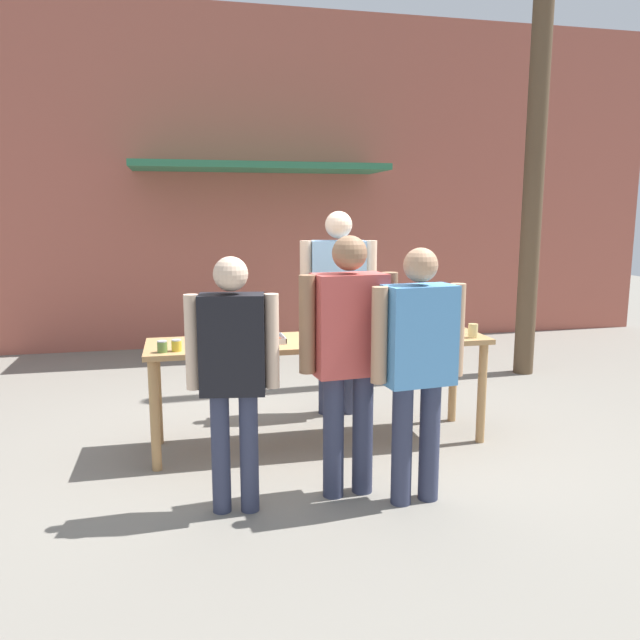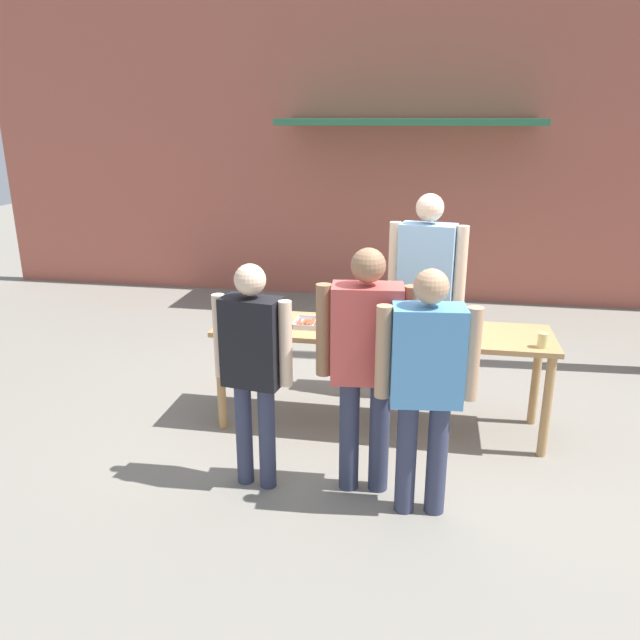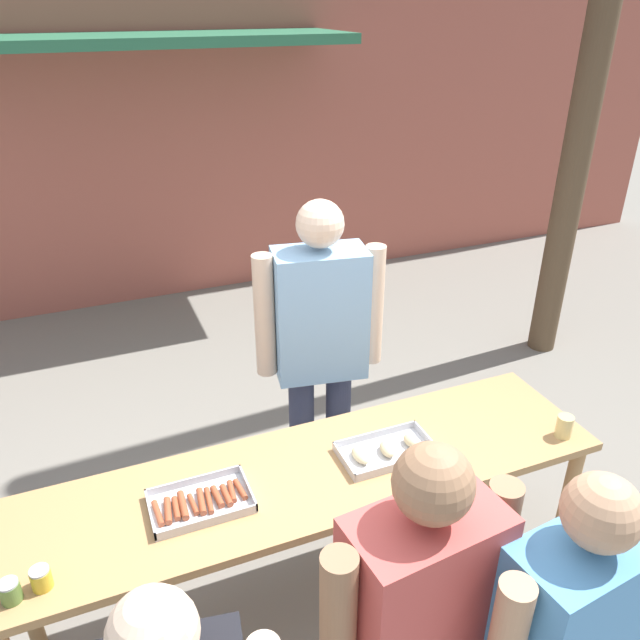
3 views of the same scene
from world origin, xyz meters
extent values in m
plane|color=gray|center=(0.00, 0.00, 0.00)|extent=(24.00, 24.00, 0.00)
cube|color=#A85647|center=(0.00, 4.00, 2.25)|extent=(12.00, 0.12, 4.50)
cube|color=#2D704C|center=(0.00, 3.45, 2.40)|extent=(3.20, 1.00, 0.08)
cube|color=tan|center=(0.00, 0.00, 0.83)|extent=(2.66, 0.67, 0.04)
cylinder|color=tan|center=(-1.26, -0.27, 0.41)|extent=(0.07, 0.07, 0.81)
cylinder|color=tan|center=(1.26, -0.27, 0.41)|extent=(0.07, 0.07, 0.81)
cylinder|color=tan|center=(-1.26, 0.27, 0.41)|extent=(0.07, 0.07, 0.81)
cylinder|color=tan|center=(1.26, 0.27, 0.41)|extent=(0.07, 0.07, 0.81)
cube|color=silver|center=(-0.49, -0.02, 0.86)|extent=(0.41, 0.26, 0.01)
cube|color=silver|center=(-0.49, -0.14, 0.88)|extent=(0.41, 0.01, 0.03)
cube|color=silver|center=(-0.49, 0.11, 0.88)|extent=(0.41, 0.01, 0.03)
cube|color=silver|center=(-0.69, -0.02, 0.88)|extent=(0.01, 0.26, 0.03)
cube|color=silver|center=(-0.29, -0.02, 0.88)|extent=(0.01, 0.26, 0.03)
cylinder|color=#A34C2D|center=(-0.67, -0.02, 0.88)|extent=(0.03, 0.14, 0.03)
cylinder|color=#A34C2D|center=(-0.63, -0.02, 0.88)|extent=(0.04, 0.14, 0.03)
cylinder|color=#A34C2D|center=(-0.59, -0.02, 0.88)|extent=(0.03, 0.12, 0.03)
cylinder|color=#A34C2D|center=(-0.56, -0.02, 0.88)|extent=(0.04, 0.15, 0.03)
cylinder|color=#A34C2D|center=(-0.52, -0.02, 0.87)|extent=(0.03, 0.12, 0.02)
cylinder|color=#A34C2D|center=(-0.49, -0.02, 0.88)|extent=(0.04, 0.14, 0.03)
cylinder|color=#A34C2D|center=(-0.46, -0.03, 0.87)|extent=(0.03, 0.14, 0.02)
cylinder|color=#A34C2D|center=(-0.42, -0.02, 0.88)|extent=(0.04, 0.12, 0.03)
cylinder|color=#A34C2D|center=(-0.39, -0.03, 0.88)|extent=(0.03, 0.12, 0.03)
cylinder|color=#A34C2D|center=(-0.36, -0.01, 0.87)|extent=(0.03, 0.12, 0.02)
cylinder|color=#A34C2D|center=(-0.32, -0.01, 0.87)|extent=(0.04, 0.12, 0.02)
cube|color=silver|center=(0.36, -0.02, 0.86)|extent=(0.43, 0.24, 0.01)
cube|color=silver|center=(0.36, -0.13, 0.88)|extent=(0.43, 0.01, 0.03)
cube|color=silver|center=(0.36, 0.10, 0.88)|extent=(0.43, 0.01, 0.03)
cube|color=silver|center=(0.15, -0.02, 0.88)|extent=(0.01, 0.24, 0.03)
cube|color=silver|center=(0.57, -0.02, 0.88)|extent=(0.01, 0.24, 0.03)
ellipsoid|color=beige|center=(0.23, -0.02, 0.88)|extent=(0.07, 0.12, 0.04)
ellipsoid|color=beige|center=(0.36, -0.02, 0.89)|extent=(0.08, 0.11, 0.05)
ellipsoid|color=beige|center=(0.49, -0.02, 0.89)|extent=(0.08, 0.11, 0.05)
cylinder|color=#567A38|center=(-1.19, -0.22, 0.89)|extent=(0.07, 0.07, 0.08)
cylinder|color=#B2B2B7|center=(-1.19, -0.22, 0.93)|extent=(0.07, 0.07, 0.01)
cylinder|color=gold|center=(-1.10, -0.20, 0.89)|extent=(0.07, 0.07, 0.08)
cylinder|color=#B2B2B7|center=(-1.10, -0.20, 0.93)|extent=(0.07, 0.07, 0.01)
cylinder|color=#DBC67A|center=(1.19, -0.22, 0.91)|extent=(0.08, 0.08, 0.11)
cylinder|color=#333851|center=(0.22, 0.72, 0.44)|extent=(0.14, 0.14, 0.89)
cylinder|color=#333851|center=(0.43, 0.69, 0.44)|extent=(0.14, 0.14, 0.89)
cube|color=#84B2DB|center=(0.33, 0.70, 1.24)|extent=(0.51, 0.34, 0.70)
sphere|color=beige|center=(0.33, 0.70, 1.72)|extent=(0.24, 0.24, 0.24)
cylinder|color=beige|center=(0.04, 0.75, 1.25)|extent=(0.11, 0.11, 0.67)
cylinder|color=beige|center=(0.61, 0.66, 1.25)|extent=(0.11, 0.11, 0.67)
cylinder|color=#333851|center=(-0.68, -1.03, 0.38)|extent=(0.12, 0.12, 0.76)
cylinder|color=#333851|center=(-0.85, -1.00, 0.38)|extent=(0.12, 0.12, 0.76)
cube|color=black|center=(-0.76, -1.02, 1.06)|extent=(0.41, 0.27, 0.60)
sphere|color=beige|center=(-0.76, -1.02, 1.48)|extent=(0.21, 0.21, 0.21)
cylinder|color=beige|center=(-0.53, -1.05, 1.07)|extent=(0.09, 0.09, 0.57)
cylinder|color=beige|center=(-1.00, -0.98, 1.07)|extent=(0.09, 0.09, 0.57)
cylinder|color=#333851|center=(0.46, -1.12, 0.39)|extent=(0.13, 0.13, 0.78)
cylinder|color=#333851|center=(0.27, -1.15, 0.39)|extent=(0.13, 0.13, 0.78)
cube|color=#5193D1|center=(0.37, -1.14, 1.09)|extent=(0.46, 0.29, 0.62)
sphere|color=tan|center=(0.37, -1.14, 1.52)|extent=(0.21, 0.21, 0.21)
cylinder|color=tan|center=(0.63, -1.11, 1.10)|extent=(0.10, 0.10, 0.59)
cylinder|color=tan|center=(0.10, -1.17, 1.10)|extent=(0.10, 0.10, 0.59)
cylinder|color=#333851|center=(0.08, -0.93, 0.41)|extent=(0.14, 0.14, 0.81)
cylinder|color=#333851|center=(-0.13, -0.95, 0.41)|extent=(0.14, 0.14, 0.81)
cube|color=#C64C47|center=(-0.02, -0.94, 1.13)|extent=(0.47, 0.29, 0.64)
sphere|color=#936B4C|center=(-0.02, -0.94, 1.58)|extent=(0.22, 0.22, 0.22)
cylinder|color=#936B4C|center=(0.25, -0.91, 1.15)|extent=(0.10, 0.10, 0.61)
cylinder|color=#936B4C|center=(-0.30, -0.96, 1.15)|extent=(0.10, 0.10, 0.61)
cylinder|color=brown|center=(2.79, 1.66, 3.36)|extent=(0.22, 0.22, 6.72)
camera|label=1|loc=(-1.06, -4.67, 1.83)|focal=35.00mm
camera|label=2|loc=(0.34, -4.70, 2.46)|focal=35.00mm
camera|label=3|loc=(-0.76, -1.97, 2.71)|focal=35.00mm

